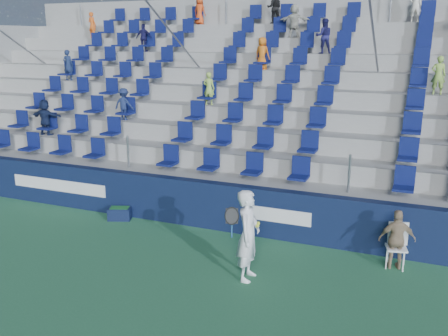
# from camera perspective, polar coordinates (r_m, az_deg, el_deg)

# --- Properties ---
(ground) EXTENTS (70.00, 70.00, 0.00)m
(ground) POSITION_cam_1_polar(r_m,az_deg,el_deg) (10.15, -7.34, -12.95)
(ground) COLOR #31734A
(ground) RESTS_ON ground
(sponsor_wall) EXTENTS (24.00, 0.32, 1.20)m
(sponsor_wall) POSITION_cam_1_polar(r_m,az_deg,el_deg) (12.51, -0.22, -4.42)
(sponsor_wall) COLOR #101A3C
(sponsor_wall) RESTS_ON ground
(grandstand) EXTENTS (24.00, 8.17, 6.63)m
(grandstand) POSITION_cam_1_polar(r_m,az_deg,el_deg) (16.84, 6.55, 5.80)
(grandstand) COLOR #999994
(grandstand) RESTS_ON ground
(tennis_player) EXTENTS (0.69, 0.70, 1.85)m
(tennis_player) POSITION_cam_1_polar(r_m,az_deg,el_deg) (9.90, 2.78, -7.68)
(tennis_player) COLOR white
(tennis_player) RESTS_ON ground
(line_judge_chair) EXTENTS (0.49, 0.51, 0.94)m
(line_judge_chair) POSITION_cam_1_polar(r_m,az_deg,el_deg) (11.20, 19.17, -7.95)
(line_judge_chair) COLOR white
(line_judge_chair) RESTS_ON ground
(line_judge) EXTENTS (0.81, 0.50, 1.28)m
(line_judge) POSITION_cam_1_polar(r_m,az_deg,el_deg) (11.02, 19.16, -7.73)
(line_judge) COLOR tan
(line_judge) RESTS_ON ground
(ball_bin) EXTENTS (0.69, 0.57, 0.33)m
(ball_bin) POSITION_cam_1_polar(r_m,az_deg,el_deg) (13.61, -11.82, -5.03)
(ball_bin) COLOR #0F1837
(ball_bin) RESTS_ON ground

